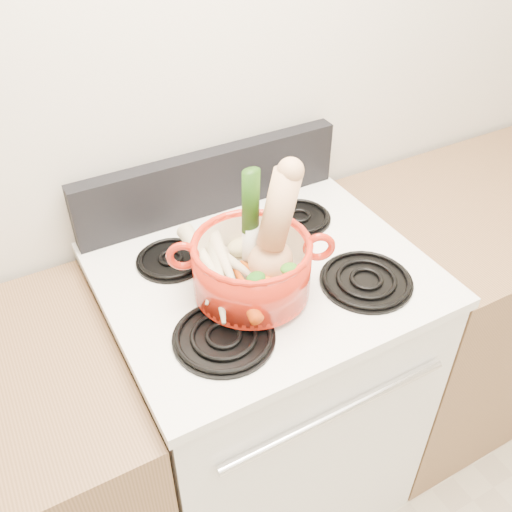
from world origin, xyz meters
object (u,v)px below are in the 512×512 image
stove_body (263,393)px  dutch_oven (252,267)px  leek (250,221)px  squash (271,229)px

stove_body → dutch_oven: 0.58m
stove_body → dutch_oven: size_ratio=3.44×
stove_body → dutch_oven: (-0.07, -0.06, 0.57)m
leek → squash: bearing=-63.8°
leek → dutch_oven: bearing=-122.5°
dutch_oven → stove_body: bearing=65.6°
squash → dutch_oven: bearing=155.6°
stove_body → leek: bearing=-150.6°
squash → leek: 0.05m
squash → leek: size_ratio=0.97×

